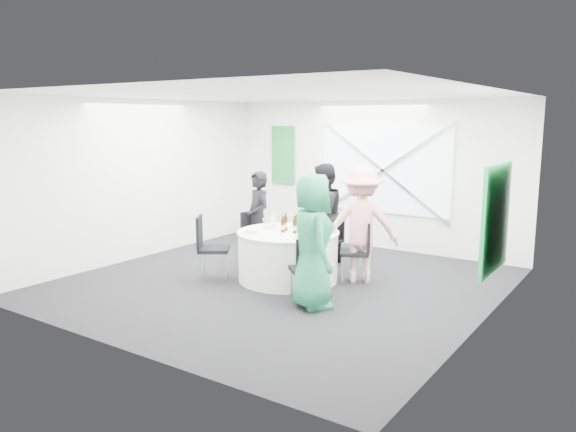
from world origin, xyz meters
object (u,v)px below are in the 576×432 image
Objects in this scene: chair_back_left at (254,234)px; clear_water_bottle at (273,224)px; chair_back_right at (360,247)px; person_man_back_left at (258,218)px; banquet_table at (288,256)px; green_water_bottle at (300,225)px; chair_front_right at (308,265)px; chair_back at (332,236)px; person_man_back at (323,215)px; person_woman_pink at (361,225)px; person_woman_green at (312,241)px; chair_front_left at (208,243)px.

clear_water_bottle is at bearing -99.62° from chair_back_left.
chair_back_left is 1.99m from chair_back_right.
banquet_table is at bearing -0.00° from person_man_back_left.
chair_back_right is 0.59× the size of person_man_back_left.
chair_back_right is at bearing 27.62° from banquet_table.
green_water_bottle is at bearing 5.29° from person_man_back_left.
chair_back is at bearing -116.26° from chair_front_right.
person_man_back is (1.00, 0.60, 0.34)m from chair_back_left.
person_woman_pink is at bearing -63.46° from chair_back_left.
person_woman_green reaches higher than chair_back_right.
chair_back is at bearing 63.17° from person_man_back_left.
chair_back_right is at bearing -93.47° from chair_front_left.
person_man_back_left is (0.07, 0.03, 0.27)m from chair_back_left.
chair_back_right is (0.97, 0.51, 0.17)m from banquet_table.
person_man_back_left is 0.90× the size of person_woman_green.
person_man_back is (-0.02, 1.07, 0.48)m from banquet_table.
chair_back_left is at bearing -34.37° from chair_front_left.
person_woman_pink is (0.99, -0.54, 0.02)m from person_man_back.
clear_water_bottle is (-1.19, 0.78, -0.02)m from person_woman_green.
chair_front_left is at bearing -86.13° from chair_back_right.
chair_front_left is at bearing -140.97° from clear_water_bottle.
chair_back_left is 0.98× the size of chair_front_right.
chair_front_right is at bearing 24.28° from person_man_back.
person_woman_pink reaches higher than chair_back_right.
clear_water_bottle is (0.79, -0.54, 0.34)m from chair_back_left.
green_water_bottle is (0.23, -1.05, 0.01)m from person_man_back.
green_water_bottle is at bearing -98.77° from chair_front_right.
person_woman_green is (-0.00, -1.38, 0.00)m from person_woman_pink.
banquet_table is 0.88× the size of person_woman_green.
green_water_bottle reaches higher than chair_back_right.
person_woman_pink and person_woman_green have the same top height.
banquet_table is 1.16m from chair_front_right.
person_man_back reaches higher than chair_back.
green_water_bottle is (-0.76, -0.51, -0.01)m from person_woman_pink.
person_man_back is 1.12m from person_woman_pink.
person_man_back_left reaches higher than chair_back_right.
green_water_bottle is at bearing -94.18° from chair_front_left.
person_woman_pink is at bearing 26.83° from clear_water_bottle.
person_woman_green is 5.95× the size of green_water_bottle.
chair_front_right is 3.08× the size of green_water_bottle.
person_woman_pink is 0.91m from green_water_bottle.
person_man_back_left is 0.92m from clear_water_bottle.
banquet_table is 1.21m from person_woman_pink.
person_man_back_left is 0.92× the size of person_man_back.
chair_front_right is at bearing -51.03° from green_water_bottle.
chair_front_right is (0.79, -2.00, 0.05)m from chair_back.
person_man_back reaches higher than chair_front_left.
banquet_table is 1.13m from chair_back_left.
chair_back_left is 2.01m from person_woman_pink.
chair_back is 2.15m from chair_front_right.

